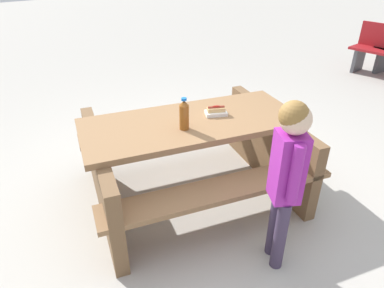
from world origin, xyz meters
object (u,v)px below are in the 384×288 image
(picnic_table, at_px, (192,152))
(hotdog_tray, at_px, (216,111))
(soda_bottle, at_px, (184,115))
(child_in_coat, at_px, (287,168))

(picnic_table, bearing_deg, hotdog_tray, -7.88)
(picnic_table, bearing_deg, soda_bottle, -147.54)
(picnic_table, relative_size, child_in_coat, 1.69)
(soda_bottle, height_order, hotdog_tray, soda_bottle)
(soda_bottle, bearing_deg, hotdog_tray, 8.68)
(picnic_table, height_order, hotdog_tray, hotdog_tray)
(picnic_table, xyz_separation_m, child_in_coat, (0.03, -0.97, 0.35))
(hotdog_tray, bearing_deg, soda_bottle, -171.32)
(child_in_coat, bearing_deg, soda_bottle, 100.91)
(soda_bottle, relative_size, hotdog_tray, 1.22)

